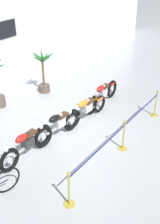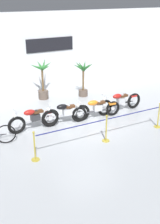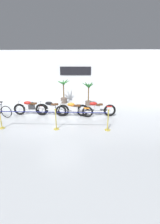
{
  "view_description": "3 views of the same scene",
  "coord_description": "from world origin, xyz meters",
  "px_view_note": "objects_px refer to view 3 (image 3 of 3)",
  "views": [
    {
      "loc": [
        -6.46,
        -4.41,
        5.45
      ],
      "look_at": [
        0.06,
        0.27,
        0.76
      ],
      "focal_mm": 45.0,
      "sensor_mm": 36.0,
      "label": 1
    },
    {
      "loc": [
        -5.1,
        -9.02,
        5.06
      ],
      "look_at": [
        -0.21,
        0.21,
        0.61
      ],
      "focal_mm": 45.0,
      "sensor_mm": 36.0,
      "label": 2
    },
    {
      "loc": [
        1.47,
        -8.11,
        3.03
      ],
      "look_at": [
        1.12,
        0.16,
        0.41
      ],
      "focal_mm": 24.0,
      "sensor_mm": 36.0,
      "label": 3
    }
  ],
  "objects_px": {
    "motorcycle_black_1": "(52,108)",
    "motorcycle_red_3": "(96,109)",
    "stanchion_mid_right": "(108,123)",
    "motorcycle_red_0": "(31,108)",
    "stanchion_mid_left": "(56,122)",
    "potted_palm_left_of_row": "(88,92)",
    "stanchion_far_left": "(30,116)",
    "motorcycle_orange_2": "(74,109)",
    "potted_palm_right_of_row": "(64,92)"
  },
  "relations": [
    {
      "from": "motorcycle_black_1",
      "to": "stanchion_mid_right",
      "type": "bearing_deg",
      "value": -32.95
    },
    {
      "from": "motorcycle_red_3",
      "to": "stanchion_mid_right",
      "type": "height_order",
      "value": "stanchion_mid_right"
    },
    {
      "from": "motorcycle_orange_2",
      "to": "stanchion_mid_left",
      "type": "bearing_deg",
      "value": -110.69
    },
    {
      "from": "motorcycle_black_1",
      "to": "motorcycle_red_3",
      "type": "xyz_separation_m",
      "value": [
        2.71,
        0.0,
        0.0
      ]
    },
    {
      "from": "potted_palm_left_of_row",
      "to": "stanchion_mid_left",
      "type": "distance_m",
      "value": 5.05
    },
    {
      "from": "motorcycle_red_3",
      "to": "stanchion_mid_right",
      "type": "distance_m",
      "value": 2.1
    },
    {
      "from": "motorcycle_orange_2",
      "to": "stanchion_mid_left",
      "type": "xyz_separation_m",
      "value": [
        -0.72,
        -1.9,
        -0.1
      ]
    },
    {
      "from": "motorcycle_black_1",
      "to": "stanchion_mid_right",
      "type": "height_order",
      "value": "stanchion_mid_right"
    },
    {
      "from": "motorcycle_red_0",
      "to": "stanchion_mid_right",
      "type": "distance_m",
      "value": 4.99
    },
    {
      "from": "motorcycle_orange_2",
      "to": "potted_palm_right_of_row",
      "type": "bearing_deg",
      "value": 107.93
    },
    {
      "from": "potted_palm_left_of_row",
      "to": "stanchion_mid_right",
      "type": "distance_m",
      "value": 4.86
    },
    {
      "from": "motorcycle_black_1",
      "to": "stanchion_mid_left",
      "type": "height_order",
      "value": "stanchion_mid_left"
    },
    {
      "from": "motorcycle_orange_2",
      "to": "potted_palm_left_of_row",
      "type": "relative_size",
      "value": 1.22
    },
    {
      "from": "potted_palm_left_of_row",
      "to": "stanchion_far_left",
      "type": "bearing_deg",
      "value": -121.06
    },
    {
      "from": "motorcycle_red_0",
      "to": "potted_palm_left_of_row",
      "type": "distance_m",
      "value": 4.49
    },
    {
      "from": "motorcycle_black_1",
      "to": "potted_palm_right_of_row",
      "type": "xyz_separation_m",
      "value": [
        0.26,
        3.29,
        0.46
      ]
    },
    {
      "from": "motorcycle_orange_2",
      "to": "stanchion_mid_left",
      "type": "relative_size",
      "value": 2.18
    },
    {
      "from": "motorcycle_red_3",
      "to": "potted_palm_left_of_row",
      "type": "height_order",
      "value": "potted_palm_left_of_row"
    },
    {
      "from": "motorcycle_orange_2",
      "to": "motorcycle_red_3",
      "type": "distance_m",
      "value": 1.34
    },
    {
      "from": "stanchion_far_left",
      "to": "stanchion_mid_left",
      "type": "distance_m",
      "value": 1.27
    },
    {
      "from": "motorcycle_red_0",
      "to": "stanchion_mid_left",
      "type": "distance_m",
      "value": 2.94
    },
    {
      "from": "motorcycle_red_3",
      "to": "motorcycle_red_0",
      "type": "bearing_deg",
      "value": 178.66
    },
    {
      "from": "motorcycle_black_1",
      "to": "stanchion_mid_right",
      "type": "relative_size",
      "value": 2.03
    },
    {
      "from": "motorcycle_red_3",
      "to": "potted_palm_left_of_row",
      "type": "relative_size",
      "value": 1.28
    },
    {
      "from": "potted_palm_left_of_row",
      "to": "stanchion_mid_left",
      "type": "bearing_deg",
      "value": -108.85
    },
    {
      "from": "potted_palm_left_of_row",
      "to": "stanchion_far_left",
      "type": "relative_size",
      "value": 0.35
    },
    {
      "from": "potted_palm_right_of_row",
      "to": "stanchion_mid_right",
      "type": "height_order",
      "value": "potted_palm_right_of_row"
    },
    {
      "from": "stanchion_mid_right",
      "to": "stanchion_mid_left",
      "type": "bearing_deg",
      "value": 180.0
    },
    {
      "from": "stanchion_far_left",
      "to": "stanchion_mid_left",
      "type": "xyz_separation_m",
      "value": [
        1.24,
        -0.0,
        -0.3
      ]
    },
    {
      "from": "motorcycle_orange_2",
      "to": "potted_palm_left_of_row",
      "type": "xyz_separation_m",
      "value": [
        0.9,
        2.83,
        0.57
      ]
    },
    {
      "from": "stanchion_mid_left",
      "to": "stanchion_far_left",
      "type": "bearing_deg",
      "value": 180.0
    },
    {
      "from": "potted_palm_left_of_row",
      "to": "motorcycle_black_1",
      "type": "bearing_deg",
      "value": -130.1
    },
    {
      "from": "motorcycle_orange_2",
      "to": "potted_palm_left_of_row",
      "type": "distance_m",
      "value": 3.03
    },
    {
      "from": "motorcycle_red_3",
      "to": "stanchion_mid_left",
      "type": "distance_m",
      "value": 2.9
    },
    {
      "from": "motorcycle_black_1",
      "to": "motorcycle_red_3",
      "type": "height_order",
      "value": "motorcycle_red_3"
    },
    {
      "from": "motorcycle_orange_2",
      "to": "stanchion_far_left",
      "type": "relative_size",
      "value": 0.43
    },
    {
      "from": "motorcycle_black_1",
      "to": "motorcycle_orange_2",
      "type": "relative_size",
      "value": 0.93
    },
    {
      "from": "potted_palm_left_of_row",
      "to": "motorcycle_red_0",
      "type": "bearing_deg",
      "value": -144.41
    },
    {
      "from": "motorcycle_red_3",
      "to": "potted_palm_right_of_row",
      "type": "height_order",
      "value": "potted_palm_right_of_row"
    },
    {
      "from": "motorcycle_black_1",
      "to": "potted_palm_left_of_row",
      "type": "bearing_deg",
      "value": 49.9
    },
    {
      "from": "potted_palm_left_of_row",
      "to": "motorcycle_red_3",
      "type": "bearing_deg",
      "value": -80.76
    },
    {
      "from": "motorcycle_red_3",
      "to": "stanchion_far_left",
      "type": "xyz_separation_m",
      "value": [
        -3.29,
        -2.05,
        0.19
      ]
    },
    {
      "from": "motorcycle_orange_2",
      "to": "motorcycle_red_3",
      "type": "height_order",
      "value": "motorcycle_red_3"
    },
    {
      "from": "stanchion_mid_left",
      "to": "stanchion_mid_right",
      "type": "height_order",
      "value": "same"
    },
    {
      "from": "motorcycle_red_0",
      "to": "motorcycle_red_3",
      "type": "bearing_deg",
      "value": -1.34
    },
    {
      "from": "potted_palm_right_of_row",
      "to": "potted_palm_left_of_row",
      "type": "bearing_deg",
      "value": -16.63
    },
    {
      "from": "motorcycle_red_3",
      "to": "potted_palm_left_of_row",
      "type": "bearing_deg",
      "value": 99.24
    },
    {
      "from": "motorcycle_orange_2",
      "to": "stanchion_mid_right",
      "type": "distance_m",
      "value": 2.61
    },
    {
      "from": "motorcycle_black_1",
      "to": "potted_palm_left_of_row",
      "type": "relative_size",
      "value": 1.13
    },
    {
      "from": "potted_palm_left_of_row",
      "to": "stanchion_mid_right",
      "type": "height_order",
      "value": "potted_palm_left_of_row"
    }
  ]
}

